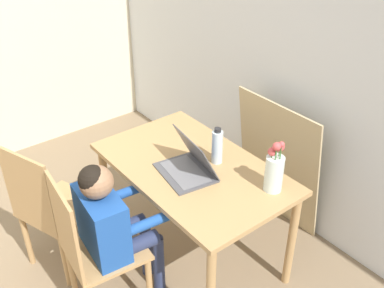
% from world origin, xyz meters
% --- Properties ---
extents(wall_back, '(6.40, 0.05, 2.50)m').
position_xyz_m(wall_back, '(0.00, 2.23, 1.25)').
color(wall_back, silver).
rests_on(wall_back, ground_plane).
extents(dining_table, '(1.19, 0.73, 0.72)m').
position_xyz_m(dining_table, '(-0.21, 1.39, 0.63)').
color(dining_table, tan).
rests_on(dining_table, ground_plane).
extents(chair_occupied, '(0.44, 0.44, 0.92)m').
position_xyz_m(chair_occupied, '(-0.22, 0.70, 0.46)').
color(chair_occupied, tan).
rests_on(chair_occupied, ground_plane).
extents(chair_spare, '(0.51, 0.51, 0.92)m').
position_xyz_m(chair_spare, '(-0.67, 0.66, 0.46)').
color(chair_spare, tan).
rests_on(chair_spare, ground_plane).
extents(person_seated, '(0.40, 0.46, 0.98)m').
position_xyz_m(person_seated, '(-0.20, 0.82, 0.61)').
color(person_seated, '#1E4C9E').
rests_on(person_seated, ground_plane).
extents(laptop, '(0.38, 0.31, 0.24)m').
position_xyz_m(laptop, '(-0.17, 1.34, 0.77)').
color(laptop, '#4C4C51').
rests_on(laptop, dining_table).
extents(flower_vase, '(0.10, 0.10, 0.31)m').
position_xyz_m(flower_vase, '(0.23, 1.59, 0.85)').
color(flower_vase, silver).
rests_on(flower_vase, dining_table).
extents(water_bottle, '(0.07, 0.07, 0.23)m').
position_xyz_m(water_bottle, '(-0.15, 1.53, 0.83)').
color(water_bottle, silver).
rests_on(water_bottle, dining_table).
extents(cardboard_panel, '(0.70, 0.15, 0.94)m').
position_xyz_m(cardboard_panel, '(-0.16, 2.10, 0.47)').
color(cardboard_panel, tan).
rests_on(cardboard_panel, ground_plane).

